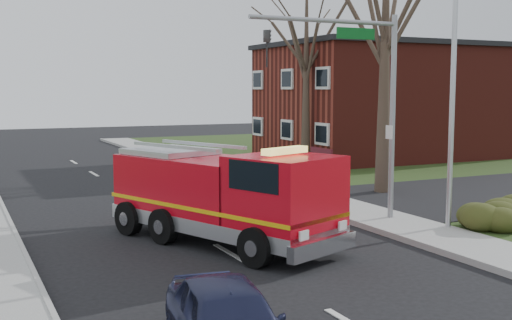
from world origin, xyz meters
name	(u,v)px	position (x,y,z in m)	size (l,w,h in m)	color
ground	(229,253)	(0.00, 0.00, 0.00)	(120.00, 120.00, 0.00)	black
sidewalk_right	(412,229)	(6.20, 0.00, 0.07)	(2.40, 80.00, 0.15)	gray
brick_building	(390,101)	(19.00, 18.00, 3.66)	(15.40, 10.40, 7.25)	maroon
health_center_sign	(321,158)	(10.50, 12.50, 0.88)	(0.12, 2.00, 1.40)	#51131C
hedge_corner	(504,211)	(9.00, -1.00, 0.58)	(2.80, 2.00, 0.90)	#2D3613
bare_tree_near	(386,15)	(9.50, 6.00, 7.41)	(6.00, 6.00, 12.00)	#3E2D25
bare_tree_far	(306,51)	(11.00, 15.00, 6.49)	(5.25, 5.25, 10.50)	#3E2D25
traffic_signal_mast	(361,80)	(5.21, 1.50, 4.71)	(5.29, 0.18, 6.80)	gray
streetlight_pole	(451,84)	(7.14, -0.50, 4.55)	(1.48, 0.16, 8.40)	#B7BABF
fire_engine	(224,198)	(0.29, 1.05, 1.32)	(4.93, 7.63, 2.91)	red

